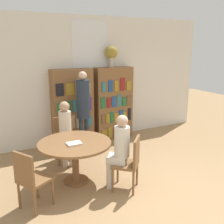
# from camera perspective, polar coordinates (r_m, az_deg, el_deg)

# --- Properties ---
(ground_plane) EXTENTS (16.00, 16.00, 0.00)m
(ground_plane) POSITION_cam_1_polar(r_m,az_deg,el_deg) (4.28, 13.86, -18.97)
(ground_plane) COLOR #9E7A51
(wall_back) EXTENTS (6.40, 0.07, 3.00)m
(wall_back) POSITION_cam_1_polar(r_m,az_deg,el_deg) (6.46, -4.77, 7.03)
(wall_back) COLOR silver
(wall_back) RESTS_ON ground_plane
(bookshelf_left) EXTENTS (0.96, 0.34, 1.80)m
(bookshelf_left) POSITION_cam_1_polar(r_m,az_deg,el_deg) (6.20, -8.58, 0.90)
(bookshelf_left) COLOR brown
(bookshelf_left) RESTS_ON ground_plane
(bookshelf_right) EXTENTS (0.96, 0.34, 1.80)m
(bookshelf_right) POSITION_cam_1_polar(r_m,az_deg,el_deg) (6.61, 0.31, 1.90)
(bookshelf_right) COLOR brown
(bookshelf_right) RESTS_ON ground_plane
(flower_vase) EXTENTS (0.30, 0.30, 0.51)m
(flower_vase) POSITION_cam_1_polar(r_m,az_deg,el_deg) (6.44, -0.12, 12.62)
(flower_vase) COLOR #B7AD9E
(flower_vase) RESTS_ON bookshelf_right
(reading_table) EXTENTS (1.24, 1.24, 0.73)m
(reading_table) POSITION_cam_1_polar(r_m,az_deg,el_deg) (4.54, -8.08, -7.87)
(reading_table) COLOR brown
(reading_table) RESTS_ON ground_plane
(chair_near_camera) EXTENTS (0.55, 0.55, 0.91)m
(chair_near_camera) POSITION_cam_1_polar(r_m,az_deg,el_deg) (3.99, -17.33, -13.43)
(chair_near_camera) COLOR brown
(chair_near_camera) RESTS_ON ground_plane
(chair_left_side) EXTENTS (0.44, 0.44, 0.91)m
(chair_left_side) POSITION_cam_1_polar(r_m,az_deg,el_deg) (5.46, -10.31, -5.31)
(chair_left_side) COLOR brown
(chair_left_side) RESTS_ON ground_plane
(chair_far_side) EXTENTS (0.57, 0.57, 0.91)m
(chair_far_side) POSITION_cam_1_polar(r_m,az_deg,el_deg) (4.32, 3.95, -10.52)
(chair_far_side) COLOR brown
(chair_far_side) RESTS_ON ground_plane
(seated_reader_left) EXTENTS (0.27, 0.37, 1.27)m
(seated_reader_left) POSITION_cam_1_polar(r_m,az_deg,el_deg) (5.22, -10.04, -3.74)
(seated_reader_left) COLOR beige
(seated_reader_left) RESTS_ON ground_plane
(seated_reader_right) EXTENTS (0.40, 0.40, 1.26)m
(seated_reader_right) POSITION_cam_1_polar(r_m,az_deg,el_deg) (4.27, 1.58, -7.72)
(seated_reader_right) COLOR silver
(seated_reader_right) RESTS_ON ground_plane
(librarian_standing) EXTENTS (0.29, 0.56, 1.79)m
(librarian_standing) POSITION_cam_1_polar(r_m,az_deg,el_deg) (5.72, -6.27, 1.82)
(librarian_standing) COLOR #232D3D
(librarian_standing) RESTS_ON ground_plane
(open_book_on_table) EXTENTS (0.24, 0.18, 0.03)m
(open_book_on_table) POSITION_cam_1_polar(r_m,az_deg,el_deg) (4.40, -8.26, -6.82)
(open_book_on_table) COLOR silver
(open_book_on_table) RESTS_ON reading_table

